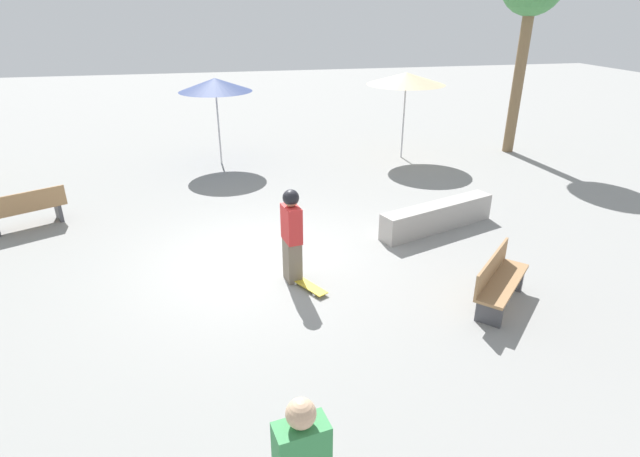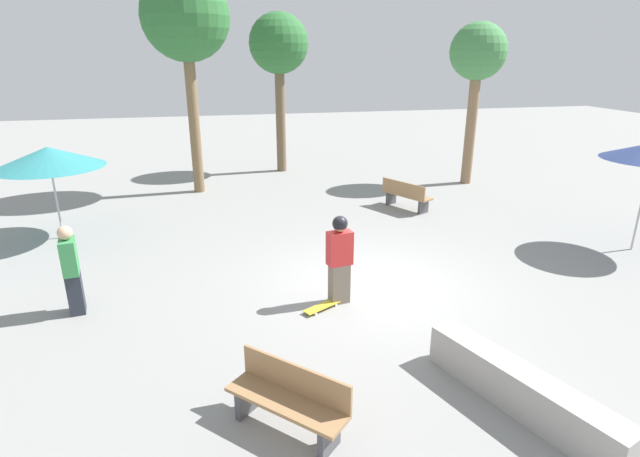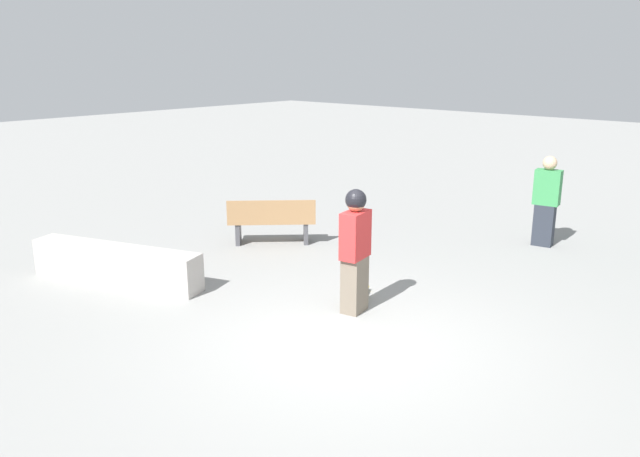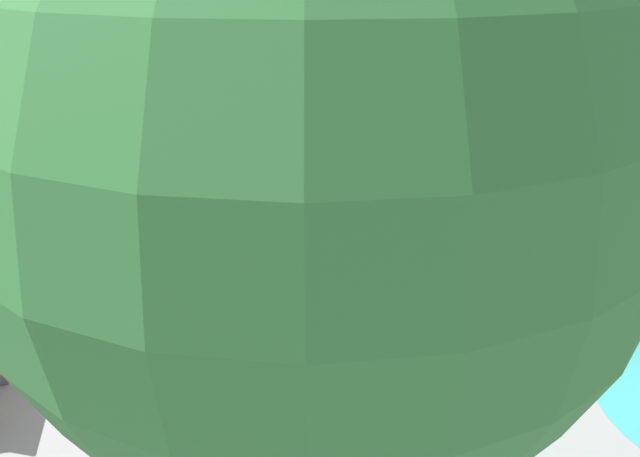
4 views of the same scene
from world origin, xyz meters
name	(u,v)px [view 3 (image 3 of 4)]	position (x,y,z in m)	size (l,w,h in m)	color
ground_plane	(347,341)	(0.00, 0.00, 0.00)	(60.00, 60.00, 0.00)	gray
skater_main	(355,247)	(0.51, -0.79, 0.91)	(0.32, 0.49, 1.70)	#726656
skateboard	(358,296)	(0.72, -1.15, 0.06)	(0.56, 0.80, 0.07)	gold
concrete_ledge	(116,264)	(3.93, 0.74, 0.29)	(2.84, 1.36, 0.58)	#A8A39E
bench_near	(272,221)	(3.62, -2.26, 0.43)	(1.45, 1.43, 0.85)	#47474C
bystander_watching	(546,201)	(-0.16, -5.49, 0.82)	(0.48, 0.32, 1.65)	#282D38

